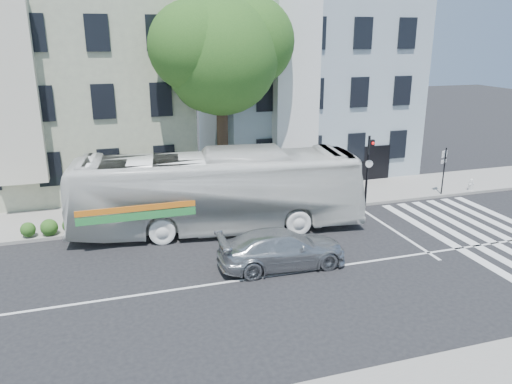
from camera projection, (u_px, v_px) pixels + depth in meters
name	position (u px, v px, depth m)	size (l,w,h in m)	color
ground	(279.00, 275.00, 18.50)	(120.00, 120.00, 0.00)	black
sidewalk_far	(226.00, 206.00, 25.76)	(80.00, 4.00, 0.15)	gray
building_left	(76.00, 90.00, 28.51)	(12.00, 10.00, 11.00)	#999E84
building_right	(303.00, 83.00, 32.50)	(12.00, 10.00, 11.00)	#99AAB6
street_tree	(221.00, 50.00, 24.12)	(7.30, 5.90, 11.10)	#2D2116
bus	(217.00, 191.00, 22.38)	(13.02, 3.05, 3.63)	silver
sedan	(282.00, 248.00, 19.02)	(4.96, 2.02, 1.44)	#B3B6BA
hedge	(129.00, 219.00, 22.67)	(8.50, 0.84, 0.70)	#305D1E
traffic_signal	(369.00, 162.00, 25.18)	(0.39, 0.51, 3.70)	black
fire_hydrant	(471.00, 184.00, 28.02)	(0.38, 0.22, 0.67)	silver
far_sign_pole	(444.00, 165.00, 27.00)	(0.45, 0.24, 2.59)	black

